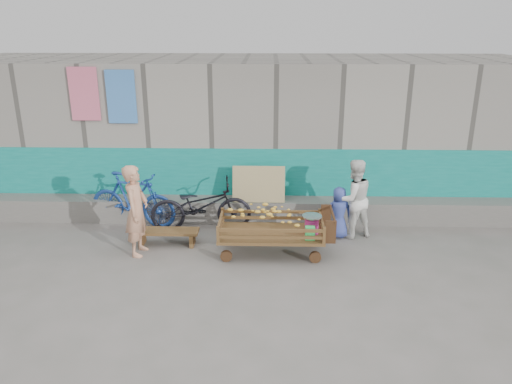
{
  "coord_description": "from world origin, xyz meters",
  "views": [
    {
      "loc": [
        0.49,
        -6.81,
        3.81
      ],
      "look_at": [
        0.28,
        1.2,
        1.0
      ],
      "focal_mm": 35.0,
      "sensor_mm": 36.0,
      "label": 1
    }
  ],
  "objects_px": {
    "banana_cart": "(269,223)",
    "bench": "(167,234)",
    "woman": "(354,199)",
    "bicycle_dark": "(201,206)",
    "vendor_man": "(136,210)",
    "bicycle_blue": "(133,199)",
    "child": "(339,213)"
  },
  "relations": [
    {
      "from": "bicycle_blue",
      "to": "bicycle_dark",
      "type": "bearing_deg",
      "value": -84.03
    },
    {
      "from": "banana_cart",
      "to": "woman",
      "type": "height_order",
      "value": "woman"
    },
    {
      "from": "bicycle_blue",
      "to": "vendor_man",
      "type": "bearing_deg",
      "value": -147.04
    },
    {
      "from": "bicycle_dark",
      "to": "bicycle_blue",
      "type": "relative_size",
      "value": 1.06
    },
    {
      "from": "banana_cart",
      "to": "bench",
      "type": "xyz_separation_m",
      "value": [
        -1.8,
        0.3,
        -0.35
      ]
    },
    {
      "from": "bicycle_dark",
      "to": "bicycle_blue",
      "type": "distance_m",
      "value": 1.35
    },
    {
      "from": "bench",
      "to": "banana_cart",
      "type": "bearing_deg",
      "value": -9.52
    },
    {
      "from": "vendor_man",
      "to": "bicycle_blue",
      "type": "relative_size",
      "value": 0.89
    },
    {
      "from": "bench",
      "to": "child",
      "type": "relative_size",
      "value": 1.17
    },
    {
      "from": "child",
      "to": "bicycle_dark",
      "type": "relative_size",
      "value": 0.51
    },
    {
      "from": "vendor_man",
      "to": "woman",
      "type": "height_order",
      "value": "vendor_man"
    },
    {
      "from": "bench",
      "to": "woman",
      "type": "bearing_deg",
      "value": 8.11
    },
    {
      "from": "banana_cart",
      "to": "vendor_man",
      "type": "distance_m",
      "value": 2.22
    },
    {
      "from": "vendor_man",
      "to": "woman",
      "type": "relative_size",
      "value": 1.07
    },
    {
      "from": "banana_cart",
      "to": "bench",
      "type": "relative_size",
      "value": 1.72
    },
    {
      "from": "woman",
      "to": "bicycle_blue",
      "type": "xyz_separation_m",
      "value": [
        -4.13,
        0.39,
        -0.2
      ]
    },
    {
      "from": "vendor_man",
      "to": "bicycle_dark",
      "type": "relative_size",
      "value": 0.83
    },
    {
      "from": "woman",
      "to": "bicycle_dark",
      "type": "xyz_separation_m",
      "value": [
        -2.79,
        0.19,
        -0.24
      ]
    },
    {
      "from": "woman",
      "to": "bicycle_blue",
      "type": "height_order",
      "value": "woman"
    },
    {
      "from": "child",
      "to": "bicycle_blue",
      "type": "xyz_separation_m",
      "value": [
        -3.87,
        0.45,
        0.05
      ]
    },
    {
      "from": "bicycle_blue",
      "to": "woman",
      "type": "bearing_deg",
      "value": -80.88
    },
    {
      "from": "bicycle_blue",
      "to": "banana_cart",
      "type": "bearing_deg",
      "value": -99.53
    },
    {
      "from": "banana_cart",
      "to": "vendor_man",
      "type": "relative_size",
      "value": 1.23
    },
    {
      "from": "banana_cart",
      "to": "bicycle_dark",
      "type": "height_order",
      "value": "bicycle_dark"
    },
    {
      "from": "child",
      "to": "woman",
      "type": "bearing_deg",
      "value": -176.46
    },
    {
      "from": "banana_cart",
      "to": "child",
      "type": "bearing_deg",
      "value": 29.56
    },
    {
      "from": "bench",
      "to": "bicycle_dark",
      "type": "bearing_deg",
      "value": 51.55
    },
    {
      "from": "woman",
      "to": "bicycle_dark",
      "type": "bearing_deg",
      "value": -24.46
    },
    {
      "from": "vendor_man",
      "to": "bicycle_dark",
      "type": "bearing_deg",
      "value": -38.44
    },
    {
      "from": "bicycle_dark",
      "to": "banana_cart",
      "type": "bearing_deg",
      "value": -133.62
    },
    {
      "from": "bench",
      "to": "bicycle_dark",
      "type": "relative_size",
      "value": 0.6
    },
    {
      "from": "bench",
      "to": "vendor_man",
      "type": "relative_size",
      "value": 0.71
    }
  ]
}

